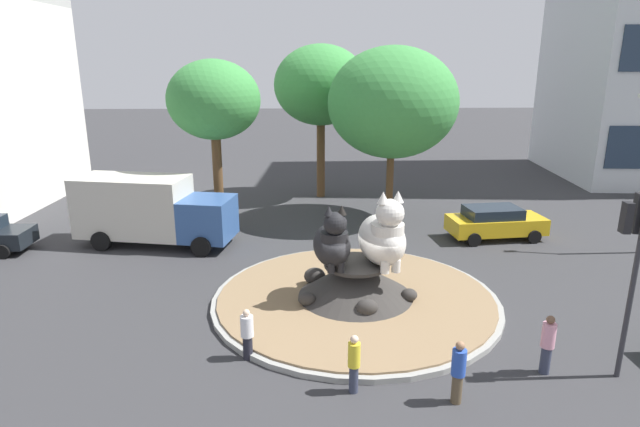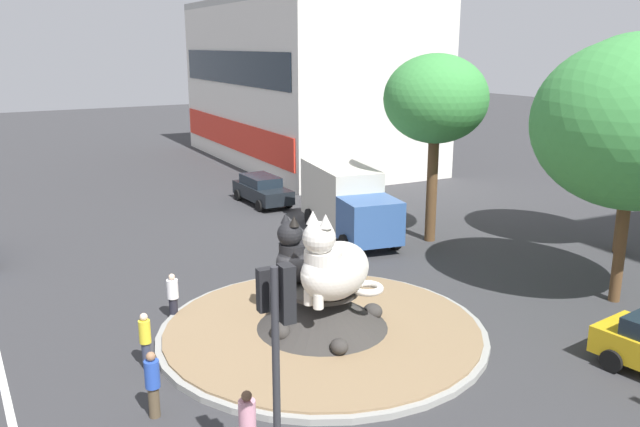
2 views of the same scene
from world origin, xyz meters
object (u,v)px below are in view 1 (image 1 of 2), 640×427
(cat_statue_white, at_px, (383,237))
(pedestrian_pink_shirt, at_px, (548,343))
(cat_statue_black, at_px, (333,243))
(traffic_light_mast, at_px, (634,246))
(broadleaf_tree_behind_island, at_px, (321,86))
(delivery_box_truck, at_px, (150,209))
(third_tree_left, at_px, (214,101))
(second_tree_near_tower, at_px, (393,103))
(sedan_on_far_lane, at_px, (495,222))
(pedestrian_blue_shirt, at_px, (458,371))
(pedestrian_white_shirt, at_px, (247,333))
(pedestrian_yellow_shirt, at_px, (354,362))

(cat_statue_white, bearing_deg, pedestrian_pink_shirt, 27.93)
(cat_statue_black, bearing_deg, traffic_light_mast, 50.39)
(broadleaf_tree_behind_island, distance_m, delivery_box_truck, 13.17)
(cat_statue_black, relative_size, third_tree_left, 0.28)
(cat_statue_white, xyz_separation_m, second_tree_near_tower, (1.95, 10.48, 3.73))
(sedan_on_far_lane, bearing_deg, pedestrian_pink_shirt, -109.27)
(pedestrian_pink_shirt, bearing_deg, cat_statue_black, 160.48)
(pedestrian_pink_shirt, distance_m, delivery_box_truck, 17.72)
(second_tree_near_tower, height_order, delivery_box_truck, second_tree_near_tower)
(delivery_box_truck, bearing_deg, pedestrian_blue_shirt, -37.87)
(traffic_light_mast, xyz_separation_m, sedan_on_far_lane, (0.81, 11.58, -2.91))
(broadleaf_tree_behind_island, xyz_separation_m, delivery_box_truck, (-8.25, -8.86, -5.17))
(pedestrian_white_shirt, xyz_separation_m, delivery_box_truck, (-5.41, 10.19, 0.89))
(traffic_light_mast, bearing_deg, second_tree_near_tower, 18.15)
(broadleaf_tree_behind_island, height_order, delivery_box_truck, broadleaf_tree_behind_island)
(pedestrian_yellow_shirt, xyz_separation_m, pedestrian_white_shirt, (-2.90, 1.72, -0.06))
(cat_statue_white, relative_size, delivery_box_truck, 0.39)
(second_tree_near_tower, bearing_deg, traffic_light_mast, -75.93)
(pedestrian_pink_shirt, xyz_separation_m, delivery_box_truck, (-13.69, 11.22, 0.79))
(third_tree_left, height_order, pedestrian_blue_shirt, third_tree_left)
(broadleaf_tree_behind_island, distance_m, pedestrian_pink_shirt, 21.64)
(sedan_on_far_lane, bearing_deg, cat_statue_black, -145.88)
(traffic_light_mast, height_order, pedestrian_yellow_shirt, traffic_light_mast)
(pedestrian_blue_shirt, bearing_deg, third_tree_left, -16.17)
(second_tree_near_tower, xyz_separation_m, pedestrian_white_shirt, (-6.34, -13.93, -5.42))
(pedestrian_pink_shirt, bearing_deg, delivery_box_truck, 159.16)
(pedestrian_pink_shirt, bearing_deg, sedan_on_far_lane, 95.40)
(traffic_light_mast, relative_size, pedestrian_blue_shirt, 2.98)
(traffic_light_mast, bearing_deg, pedestrian_white_shirt, 87.50)
(second_tree_near_tower, bearing_deg, third_tree_left, -174.25)
(third_tree_left, height_order, delivery_box_truck, third_tree_left)
(cat_statue_white, relative_size, second_tree_near_tower, 0.33)
(third_tree_left, relative_size, sedan_on_far_lane, 1.79)
(broadleaf_tree_behind_island, xyz_separation_m, pedestrian_white_shirt, (-2.84, -19.05, -6.06))
(pedestrian_yellow_shirt, xyz_separation_m, delivery_box_truck, (-8.31, 11.91, 0.83))
(broadleaf_tree_behind_island, distance_m, sedan_on_far_lane, 13.30)
(traffic_light_mast, bearing_deg, sedan_on_far_lane, 0.08)
(traffic_light_mast, bearing_deg, pedestrian_pink_shirt, 89.77)
(delivery_box_truck, bearing_deg, third_tree_left, 56.81)
(pedestrian_blue_shirt, height_order, sedan_on_far_lane, pedestrian_blue_shirt)
(second_tree_near_tower, relative_size, pedestrian_pink_shirt, 5.25)
(pedestrian_blue_shirt, relative_size, pedestrian_white_shirt, 1.10)
(third_tree_left, relative_size, pedestrian_white_shirt, 5.40)
(broadleaf_tree_behind_island, bearing_deg, third_tree_left, -132.34)
(cat_statue_black, xyz_separation_m, delivery_box_truck, (-8.06, 6.82, -0.64))
(cat_statue_black, relative_size, delivery_box_truck, 0.32)
(pedestrian_white_shirt, distance_m, delivery_box_truck, 11.57)
(pedestrian_blue_shirt, bearing_deg, traffic_light_mast, -121.13)
(broadleaf_tree_behind_island, distance_m, pedestrian_yellow_shirt, 21.62)
(second_tree_near_tower, bearing_deg, sedan_on_far_lane, -37.44)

